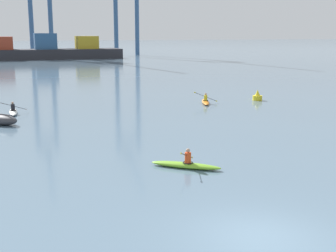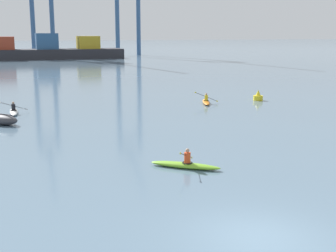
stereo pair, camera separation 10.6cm
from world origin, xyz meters
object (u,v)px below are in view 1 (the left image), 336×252
container_barge (46,51)px  kayak_white (13,111)px  capsized_dinghy (2,120)px  kayak_lime (186,164)px  kayak_orange (206,101)px  channel_buoy (257,97)px

container_barge → kayak_white: (-8.90, -78.10, -1.87)m
capsized_dinghy → kayak_lime: kayak_lime is taller
capsized_dinghy → kayak_orange: bearing=13.5°
container_barge → kayak_white: 78.63m
channel_buoy → kayak_white: 21.92m
channel_buoy → kayak_lime: (-14.47, -18.07, -0.19)m
container_barge → channel_buoy: 79.39m
capsized_dinghy → channel_buoy: size_ratio=2.65×
kayak_orange → capsized_dinghy: bearing=-166.5°
kayak_lime → container_barge: bearing=89.1°
container_barge → kayak_lime: size_ratio=11.98×
channel_buoy → kayak_white: (-21.92, 0.20, -0.19)m
kayak_white → kayak_lime: (7.45, -18.26, 0.00)m
capsized_dinghy → kayak_white: bearing=80.1°
kayak_orange → channel_buoy: bearing=0.9°
kayak_orange → container_barge: bearing=95.6°
channel_buoy → kayak_white: kayak_white is taller
channel_buoy → kayak_orange: kayak_orange is taller
container_barge → channel_buoy: bearing=-80.6°
kayak_lime → kayak_orange: (9.07, 17.98, 0.00)m
kayak_lime → channel_buoy: bearing=51.3°
kayak_white → kayak_orange: kayak_orange is taller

